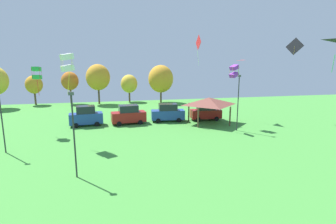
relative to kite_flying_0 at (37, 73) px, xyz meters
name	(u,v)px	position (x,y,z in m)	size (l,w,h in m)	color
kite_flying_0	(37,73)	(0.00, 0.00, 0.00)	(0.93, 0.97, 3.37)	green
kite_flying_1	(67,63)	(4.17, -5.01, 1.23)	(1.46, 1.44, 4.06)	white
kite_flying_2	(234,71)	(23.89, -1.57, 0.09)	(1.21, 1.15, 1.70)	purple
kite_flying_6	(198,44)	(19.37, -0.46, 3.54)	(0.32, 1.92, 3.86)	red
kite_flying_8	(295,46)	(34.02, 0.48, 3.43)	(1.37, 2.19, 2.48)	black
kite_flying_11	(236,65)	(25.89, 2.03, 0.79)	(1.35, 1.73, 2.19)	red
parked_car_leftmost	(86,116)	(4.90, 2.67, -5.85)	(4.45, 2.31, 2.70)	#234299
parked_car_second_from_left	(129,115)	(10.52, 2.55, -5.88)	(4.80, 2.45, 2.63)	maroon
parked_car_third_from_left	(168,113)	(16.14, 2.95, -5.91)	(4.83, 2.25, 2.55)	#234299
parked_car_rightmost_in_row	(206,112)	(21.76, 2.61, -5.97)	(4.49, 2.20, 2.41)	maroon
park_pavilion	(209,101)	(21.48, 0.73, -4.08)	(5.78, 5.52, 3.60)	brown
light_post_0	(74,130)	(5.60, -13.73, -3.55)	(0.36, 0.20, 6.40)	#2D2D33
light_post_1	(238,100)	(23.46, -3.91, -3.30)	(0.36, 0.20, 6.90)	#2D2D33
light_post_2	(1,112)	(-1.65, -6.72, -3.27)	(0.36, 0.20, 6.96)	#2D2D33
treeline_tree_1	(34,85)	(-6.49, 22.76, -3.18)	(3.22, 3.22, 5.77)	brown
treeline_tree_2	(70,81)	(0.25, 22.67, -2.56)	(3.36, 3.36, 6.47)	brown
treeline_tree_3	(98,77)	(5.84, 20.89, -1.79)	(4.68, 4.68, 7.96)	brown
treeline_tree_4	(129,84)	(12.04, 22.87, -3.34)	(3.48, 3.48, 5.75)	brown
treeline_tree_5	(161,79)	(18.43, 20.51, -2.24)	(5.15, 5.15, 7.76)	brown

